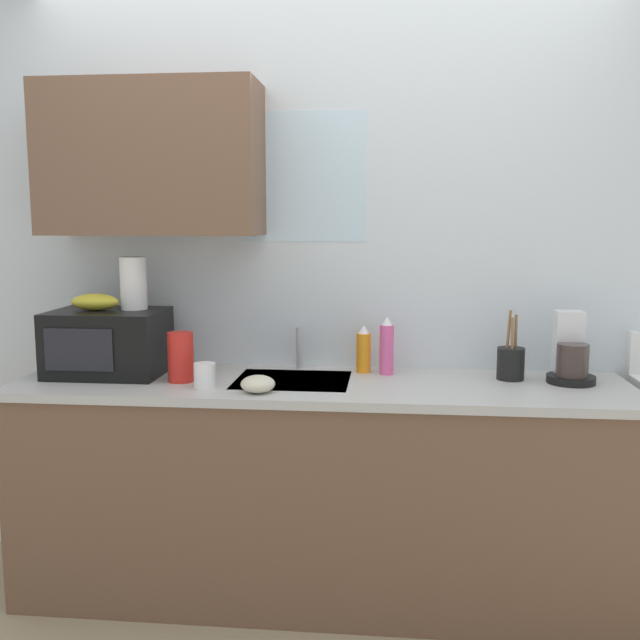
# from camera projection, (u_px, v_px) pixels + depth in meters

# --- Properties ---
(kitchen_wall_assembly) EXTENTS (3.23, 0.42, 2.50)m
(kitchen_wall_assembly) POSITION_uv_depth(u_px,v_px,m) (298.00, 264.00, 3.10)
(kitchen_wall_assembly) COLOR silver
(kitchen_wall_assembly) RESTS_ON ground
(counter_unit) EXTENTS (2.46, 0.63, 0.90)m
(counter_unit) POSITION_uv_depth(u_px,v_px,m) (320.00, 487.00, 2.91)
(counter_unit) COLOR brown
(counter_unit) RESTS_ON ground
(sink_faucet) EXTENTS (0.03, 0.03, 0.18)m
(sink_faucet) POSITION_uv_depth(u_px,v_px,m) (299.00, 348.00, 3.08)
(sink_faucet) COLOR #B2B5BA
(sink_faucet) RESTS_ON counter_unit
(microwave) EXTENTS (0.46, 0.35, 0.27)m
(microwave) POSITION_uv_depth(u_px,v_px,m) (108.00, 342.00, 2.96)
(microwave) COLOR black
(microwave) RESTS_ON counter_unit
(banana_bunch) EXTENTS (0.20, 0.11, 0.07)m
(banana_bunch) POSITION_uv_depth(u_px,v_px,m) (95.00, 302.00, 2.95)
(banana_bunch) COLOR gold
(banana_bunch) RESTS_ON microwave
(paper_towel_roll) EXTENTS (0.11, 0.11, 0.22)m
(paper_towel_roll) POSITION_uv_depth(u_px,v_px,m) (134.00, 283.00, 2.97)
(paper_towel_roll) COLOR white
(paper_towel_roll) RESTS_ON microwave
(coffee_maker) EXTENTS (0.19, 0.21, 0.28)m
(coffee_maker) POSITION_uv_depth(u_px,v_px,m) (570.00, 356.00, 2.84)
(coffee_maker) COLOR black
(coffee_maker) RESTS_ON counter_unit
(dish_soap_bottle_orange) EXTENTS (0.06, 0.06, 0.20)m
(dish_soap_bottle_orange) POSITION_uv_depth(u_px,v_px,m) (363.00, 350.00, 3.01)
(dish_soap_bottle_orange) COLOR orange
(dish_soap_bottle_orange) RESTS_ON counter_unit
(dish_soap_bottle_pink) EXTENTS (0.06, 0.06, 0.24)m
(dish_soap_bottle_pink) POSITION_uv_depth(u_px,v_px,m) (387.00, 347.00, 2.97)
(dish_soap_bottle_pink) COLOR #E55999
(dish_soap_bottle_pink) RESTS_ON counter_unit
(cereal_canister) EXTENTS (0.10, 0.10, 0.20)m
(cereal_canister) POSITION_uv_depth(u_px,v_px,m) (181.00, 357.00, 2.84)
(cereal_canister) COLOR red
(cereal_canister) RESTS_ON counter_unit
(mug_white) EXTENTS (0.08, 0.08, 0.09)m
(mug_white) POSITION_uv_depth(u_px,v_px,m) (205.00, 375.00, 2.74)
(mug_white) COLOR white
(mug_white) RESTS_ON counter_unit
(utensil_crock) EXTENTS (0.11, 0.11, 0.28)m
(utensil_crock) POSITION_uv_depth(u_px,v_px,m) (511.00, 362.00, 2.88)
(utensil_crock) COLOR black
(utensil_crock) RESTS_ON counter_unit
(small_bowl) EXTENTS (0.13, 0.13, 0.06)m
(small_bowl) POSITION_uv_depth(u_px,v_px,m) (258.00, 384.00, 2.67)
(small_bowl) COLOR beige
(small_bowl) RESTS_ON counter_unit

